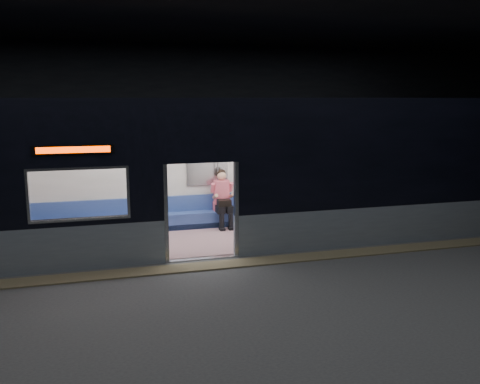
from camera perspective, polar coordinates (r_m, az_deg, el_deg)
name	(u,v)px	position (r m, az deg, el deg)	size (l,w,h in m)	color
station_floor	(213,276)	(9.85, -3.02, -9.41)	(24.00, 14.00, 0.01)	#47494C
station_envelope	(211,80)	(9.26, -3.24, 12.45)	(24.00, 14.00, 5.00)	black
tactile_strip	(207,266)	(10.35, -3.69, -8.29)	(22.80, 0.50, 0.03)	#8C7F59
metro_car	(189,164)	(11.85, -5.80, 3.18)	(18.00, 3.04, 3.35)	#8D9BA9
passenger	(222,196)	(13.19, -2.00, -0.41)	(0.48, 0.79, 1.49)	black
handbag	(224,203)	(12.97, -1.80, -1.22)	(0.33, 0.28, 0.16)	black
transit_map	(207,171)	(13.31, -3.71, 2.41)	(1.00, 0.03, 0.65)	white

